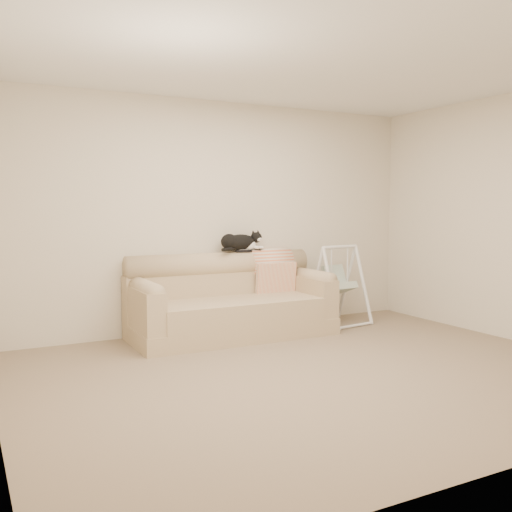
{
  "coord_description": "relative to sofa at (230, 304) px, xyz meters",
  "views": [
    {
      "loc": [
        -2.67,
        -3.99,
        1.42
      ],
      "look_at": [
        0.08,
        1.27,
        0.9
      ],
      "focal_mm": 40.0,
      "sensor_mm": 36.0,
      "label": 1
    }
  ],
  "objects": [
    {
      "name": "sofa",
      "position": [
        0.0,
        0.0,
        0.0
      ],
      "size": [
        2.2,
        0.93,
        0.9
      ],
      "color": "tan",
      "rests_on": "ground"
    },
    {
      "name": "ground_plane",
      "position": [
        0.06,
        -1.62,
        -0.35
      ],
      "size": [
        5.0,
        5.0,
        0.0
      ],
      "primitive_type": "plane",
      "color": "#746250",
      "rests_on": "ground"
    },
    {
      "name": "room_shell",
      "position": [
        0.06,
        -1.62,
        1.18
      ],
      "size": [
        5.04,
        4.04,
        2.6
      ],
      "color": "beige",
      "rests_on": "ground"
    },
    {
      "name": "baby_swing",
      "position": [
        1.45,
        -0.02,
        0.12
      ],
      "size": [
        0.66,
        0.69,
        0.96
      ],
      "color": "white",
      "rests_on": "ground"
    },
    {
      "name": "throw_blanket",
      "position": [
        0.63,
        0.23,
        0.37
      ],
      "size": [
        0.51,
        0.38,
        0.58
      ],
      "color": "#E87845",
      "rests_on": "sofa"
    },
    {
      "name": "remote_b",
      "position": [
        0.4,
        0.22,
        0.56
      ],
      "size": [
        0.18,
        0.07,
        0.02
      ],
      "color": "black",
      "rests_on": "sofa"
    },
    {
      "name": "tuxedo_cat",
      "position": [
        0.25,
        0.24,
        0.66
      ],
      "size": [
        0.6,
        0.32,
        0.24
      ],
      "color": "black",
      "rests_on": "sofa"
    },
    {
      "name": "remote_a",
      "position": [
        0.27,
        0.22,
        0.56
      ],
      "size": [
        0.18,
        0.06,
        0.03
      ],
      "color": "black",
      "rests_on": "sofa"
    }
  ]
}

